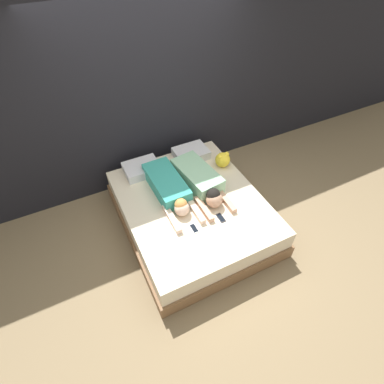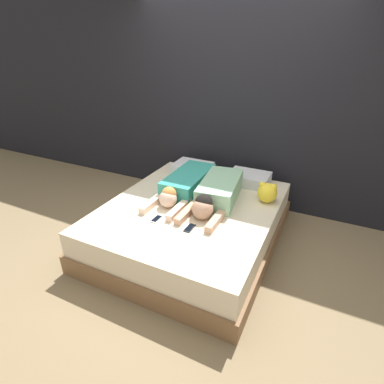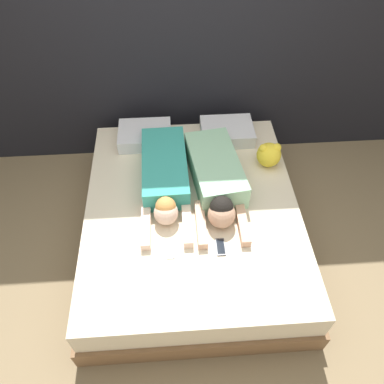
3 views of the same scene
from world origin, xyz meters
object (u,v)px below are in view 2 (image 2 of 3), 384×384
at_px(pillow_head_left, 193,168).
at_px(person_right, 216,193).
at_px(pillow_head_right, 249,178).
at_px(cell_phone_left, 157,219).
at_px(plush_toy, 267,192).
at_px(person_left, 185,184).
at_px(cell_phone_right, 190,228).
at_px(bed, 192,223).

bearing_deg(pillow_head_left, person_right, -47.20).
distance_m(pillow_head_right, person_right, 0.66).
bearing_deg(person_right, cell_phone_left, -123.94).
distance_m(pillow_head_left, pillow_head_right, 0.76).
xyz_separation_m(pillow_head_left, plush_toy, (1.06, -0.38, 0.05)).
xyz_separation_m(person_left, cell_phone_right, (0.38, -0.65, -0.09)).
distance_m(person_right, cell_phone_left, 0.70).
height_order(cell_phone_left, plush_toy, plush_toy).
xyz_separation_m(pillow_head_right, plush_toy, (0.31, -0.38, 0.05)).
bearing_deg(pillow_head_left, plush_toy, -19.53).
relative_size(cell_phone_left, plush_toy, 0.66).
bearing_deg(cell_phone_right, person_left, 120.59).
xyz_separation_m(pillow_head_left, pillow_head_right, (0.76, 0.00, 0.00)).
bearing_deg(cell_phone_left, person_right, 56.06).
height_order(bed, person_left, person_left).
relative_size(person_left, person_right, 1.05).
bearing_deg(person_left, bed, -48.92).
distance_m(bed, cell_phone_right, 0.51).
distance_m(pillow_head_left, person_left, 0.59).
relative_size(person_right, cell_phone_right, 7.56).
distance_m(pillow_head_left, cell_phone_left, 1.22).
bearing_deg(bed, pillow_head_left, 115.50).
distance_m(person_left, cell_phone_right, 0.76).
distance_m(pillow_head_right, person_left, 0.81).
distance_m(pillow_head_right, cell_phone_right, 1.23).
height_order(person_left, cell_phone_left, person_left).
bearing_deg(pillow_head_right, person_left, -136.24).
relative_size(bed, plush_toy, 9.40).
xyz_separation_m(bed, pillow_head_right, (0.38, 0.79, 0.29)).
bearing_deg(plush_toy, cell_phone_right, -121.42).
distance_m(person_left, plush_toy, 0.91).
relative_size(bed, cell_phone_left, 14.35).
bearing_deg(pillow_head_right, cell_phone_left, -114.80).
distance_m(pillow_head_right, cell_phone_left, 1.33).
bearing_deg(pillow_head_left, pillow_head_right, 0.00).
bearing_deg(pillow_head_right, bed, -115.50).
relative_size(pillow_head_right, cell_phone_right, 3.31).
distance_m(bed, cell_phone_left, 0.51).
height_order(pillow_head_left, cell_phone_right, pillow_head_left).
bearing_deg(plush_toy, person_left, -168.53).
xyz_separation_m(cell_phone_left, cell_phone_right, (0.36, -0.00, 0.00)).
bearing_deg(person_left, pillow_head_left, 107.27).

